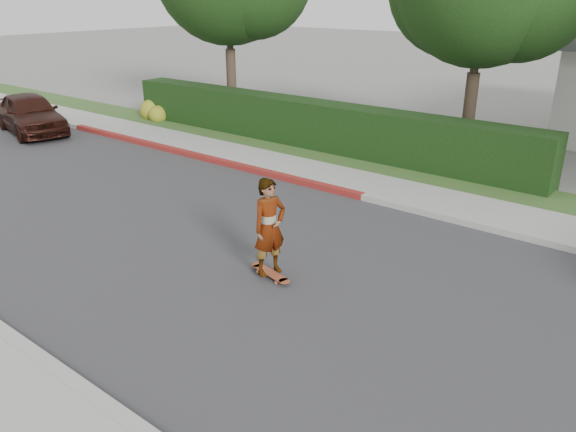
# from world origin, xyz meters

# --- Properties ---
(ground) EXTENTS (120.00, 120.00, 0.00)m
(ground) POSITION_xyz_m (0.00, 0.00, 0.00)
(ground) COLOR slate
(ground) RESTS_ON ground
(road) EXTENTS (60.00, 8.00, 0.01)m
(road) POSITION_xyz_m (0.00, 0.00, 0.01)
(road) COLOR #2D2D30
(road) RESTS_ON ground
(curb_near) EXTENTS (60.00, 0.20, 0.15)m
(curb_near) POSITION_xyz_m (0.00, -4.10, 0.07)
(curb_near) COLOR #9E9E99
(curb_near) RESTS_ON ground
(curb_far) EXTENTS (60.00, 0.20, 0.15)m
(curb_far) POSITION_xyz_m (0.00, 4.10, 0.07)
(curb_far) COLOR #9E9E99
(curb_far) RESTS_ON ground
(curb_red_section) EXTENTS (12.00, 0.21, 0.15)m
(curb_red_section) POSITION_xyz_m (-5.00, 4.10, 0.08)
(curb_red_section) COLOR maroon
(curb_red_section) RESTS_ON ground
(sidewalk_far) EXTENTS (60.00, 1.60, 0.12)m
(sidewalk_far) POSITION_xyz_m (0.00, 5.00, 0.06)
(sidewalk_far) COLOR gray
(sidewalk_far) RESTS_ON ground
(planting_strip) EXTENTS (60.00, 1.60, 0.10)m
(planting_strip) POSITION_xyz_m (0.00, 6.60, 0.05)
(planting_strip) COLOR #2D4C1E
(planting_strip) RESTS_ON ground
(hedge) EXTENTS (15.00, 1.00, 1.50)m
(hedge) POSITION_xyz_m (-3.00, 7.20, 0.75)
(hedge) COLOR black
(hedge) RESTS_ON ground
(flowering_shrub) EXTENTS (1.40, 1.00, 0.90)m
(flowering_shrub) POSITION_xyz_m (-10.01, 6.74, 0.33)
(flowering_shrub) COLOR #2D4C19
(flowering_shrub) RESTS_ON ground
(skateboard) EXTENTS (0.99, 0.39, 0.09)m
(skateboard) POSITION_xyz_m (1.80, -0.30, 0.09)
(skateboard) COLOR #D46B3A
(skateboard) RESTS_ON ground
(skateboarder) EXTENTS (0.55, 0.71, 1.71)m
(skateboarder) POSITION_xyz_m (1.80, -0.30, 0.96)
(skateboarder) COLOR white
(skateboarder) RESTS_ON skateboard
(car_maroon) EXTENTS (4.38, 2.57, 1.40)m
(car_maroon) POSITION_xyz_m (-11.75, 2.76, 0.70)
(car_maroon) COLOR black
(car_maroon) RESTS_ON ground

